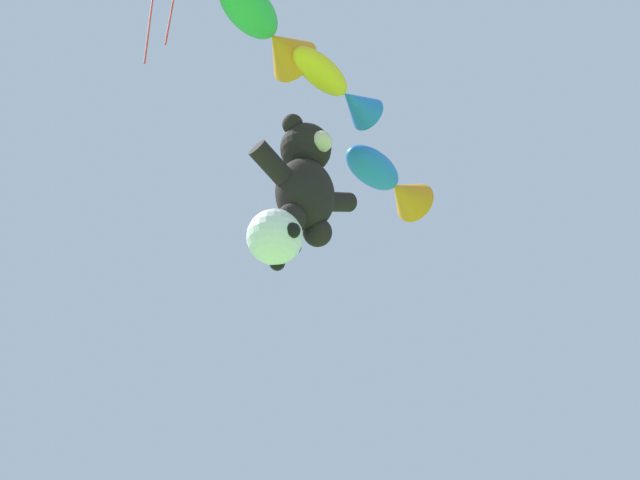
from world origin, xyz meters
TOP-DOWN VIEW (x-y plane):
  - teddy_bear_kite at (1.65, 6.03)m, footprint 2.48×1.09m
  - soccer_ball_kite at (1.17, 6.25)m, footprint 1.05×1.04m
  - fish_kite_cobalt at (4.24, 6.17)m, footprint 2.47×1.09m
  - fish_kite_goldfin at (1.75, 5.26)m, footprint 2.23×0.87m
  - fish_kite_emerald at (-0.02, 5.31)m, footprint 2.21×1.29m

SIDE VIEW (x-z plane):
  - soccer_ball_kite at x=1.17m, z-range 7.21..8.18m
  - teddy_bear_kite at x=1.65m, z-range 7.78..10.29m
  - fish_kite_cobalt at x=4.24m, z-range 9.94..10.89m
  - fish_kite_goldfin at x=1.75m, z-range 10.42..11.14m
  - fish_kite_emerald at x=-0.02m, z-range 10.54..11.47m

